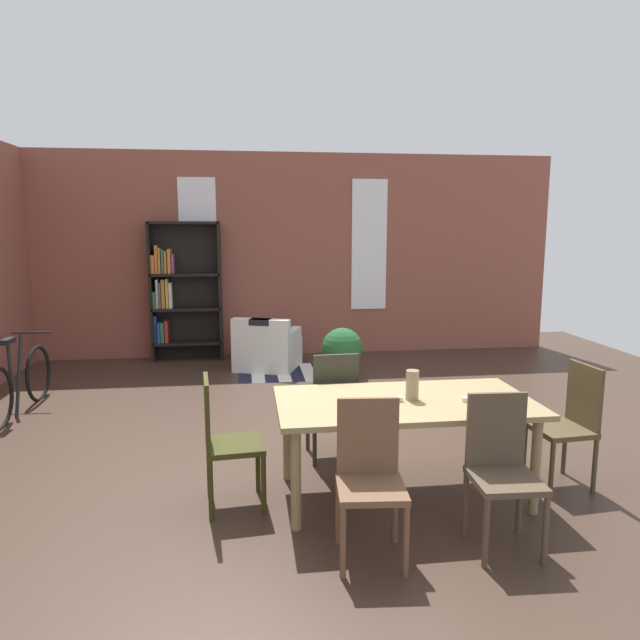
# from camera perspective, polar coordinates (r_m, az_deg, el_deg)

# --- Properties ---
(ground_plane) EXTENTS (10.74, 10.74, 0.00)m
(ground_plane) POSITION_cam_1_polar(r_m,az_deg,el_deg) (5.06, 0.03, -13.69)
(ground_plane) COLOR #3E2D23
(back_wall_brick) EXTENTS (8.45, 0.12, 3.08)m
(back_wall_brick) POSITION_cam_1_polar(r_m,az_deg,el_deg) (8.84, -3.51, 6.48)
(back_wall_brick) COLOR brown
(back_wall_brick) RESTS_ON ground
(window_pane_0) EXTENTS (0.55, 0.02, 2.00)m
(window_pane_0) POSITION_cam_1_polar(r_m,az_deg,el_deg) (8.77, -12.08, 7.28)
(window_pane_0) COLOR white
(window_pane_1) EXTENTS (0.55, 0.02, 2.00)m
(window_pane_1) POSITION_cam_1_polar(r_m,az_deg,el_deg) (8.95, 4.94, 7.49)
(window_pane_1) COLOR white
(dining_table) EXTENTS (1.86, 0.97, 0.74)m
(dining_table) POSITION_cam_1_polar(r_m,az_deg,el_deg) (4.25, 8.45, -8.91)
(dining_table) COLOR #8E7D52
(dining_table) RESTS_ON ground
(vase_on_table) EXTENTS (0.09, 0.09, 0.22)m
(vase_on_table) POSITION_cam_1_polar(r_m,az_deg,el_deg) (4.21, 9.23, -6.45)
(vase_on_table) COLOR #998466
(vase_on_table) RESTS_ON dining_table
(tealight_candle_0) EXTENTS (0.04, 0.04, 0.05)m
(tealight_candle_0) POSITION_cam_1_polar(r_m,az_deg,el_deg) (4.16, 15.56, -8.07)
(tealight_candle_0) COLOR silver
(tealight_candle_0) RESTS_ON dining_table
(tealight_candle_1) EXTENTS (0.04, 0.04, 0.03)m
(tealight_candle_1) POSITION_cam_1_polar(r_m,az_deg,el_deg) (4.17, 8.00, -7.85)
(tealight_candle_1) COLOR silver
(tealight_candle_1) RESTS_ON dining_table
(tealight_candle_2) EXTENTS (0.04, 0.04, 0.03)m
(tealight_candle_2) POSITION_cam_1_polar(r_m,az_deg,el_deg) (4.26, 14.31, -7.72)
(tealight_candle_2) COLOR silver
(tealight_candle_2) RESTS_ON dining_table
(dining_chair_head_right) EXTENTS (0.43, 0.43, 0.95)m
(dining_chair_head_right) POSITION_cam_1_polar(r_m,az_deg,el_deg) (4.81, 23.72, -9.25)
(dining_chair_head_right) COLOR #4A3F25
(dining_chair_head_right) RESTS_ON ground
(dining_chair_near_right) EXTENTS (0.42, 0.42, 0.95)m
(dining_chair_near_right) POSITION_cam_1_polar(r_m,az_deg,el_deg) (3.81, 17.70, -13.75)
(dining_chair_near_right) COLOR #4F402F
(dining_chair_near_right) RESTS_ON ground
(dining_chair_near_left) EXTENTS (0.43, 0.43, 0.95)m
(dining_chair_near_left) POSITION_cam_1_polar(r_m,az_deg,el_deg) (3.56, 4.99, -15.05)
(dining_chair_near_left) COLOR brown
(dining_chair_near_left) RESTS_ON ground
(dining_chair_far_left) EXTENTS (0.42, 0.42, 0.95)m
(dining_chair_far_left) POSITION_cam_1_polar(r_m,az_deg,el_deg) (4.87, 1.34, -8.20)
(dining_chair_far_left) COLOR #2F2E22
(dining_chair_far_left) RESTS_ON ground
(dining_chair_head_left) EXTENTS (0.43, 0.43, 0.95)m
(dining_chair_head_left) POSITION_cam_1_polar(r_m,az_deg,el_deg) (4.14, -9.59, -11.55)
(dining_chair_head_left) COLOR #333212
(dining_chair_head_left) RESTS_ON ground
(bookshelf_tall) EXTENTS (1.04, 0.29, 2.05)m
(bookshelf_tall) POSITION_cam_1_polar(r_m,az_deg,el_deg) (8.68, -13.84, 2.91)
(bookshelf_tall) COLOR black
(bookshelf_tall) RESTS_ON ground
(armchair_white) EXTENTS (1.02, 1.02, 0.75)m
(armchair_white) POSITION_cam_1_polar(r_m,az_deg,el_deg) (8.04, -5.32, -2.91)
(armchair_white) COLOR silver
(armchair_white) RESTS_ON ground
(bicycle_second) EXTENTS (0.44, 1.65, 0.88)m
(bicycle_second) POSITION_cam_1_polar(r_m,az_deg,el_deg) (6.88, -27.90, -5.65)
(bicycle_second) COLOR black
(bicycle_second) RESTS_ON ground
(potted_plant_by_shelf) EXTENTS (0.54, 0.54, 0.65)m
(potted_plant_by_shelf) POSITION_cam_1_polar(r_m,az_deg,el_deg) (7.60, 2.23, -3.03)
(potted_plant_by_shelf) COLOR #9E6042
(potted_plant_by_shelf) RESTS_ON ground
(striped_rug) EXTENTS (1.21, 0.98, 0.01)m
(striped_rug) POSITION_cam_1_polar(r_m,az_deg,el_deg) (7.85, -3.71, -5.26)
(striped_rug) COLOR #1E1E33
(striped_rug) RESTS_ON ground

